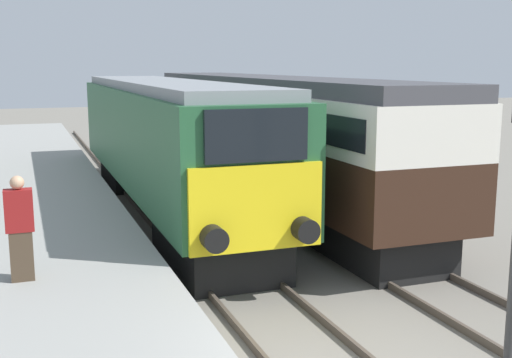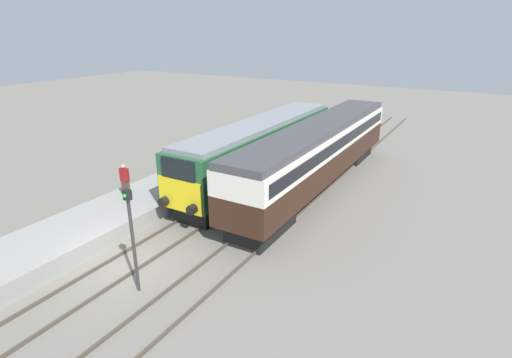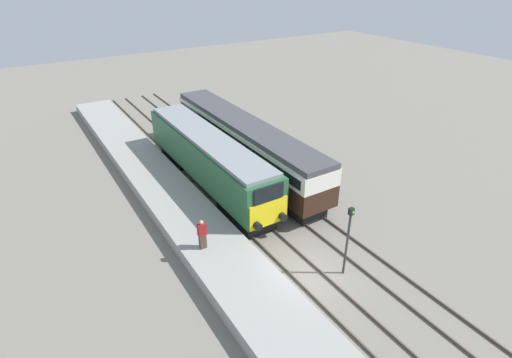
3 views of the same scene
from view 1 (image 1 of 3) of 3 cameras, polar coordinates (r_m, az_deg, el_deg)
The scene contains 6 objects.
platform_left at distance 15.13m, azimuth -17.61°, elevation -5.10°, with size 3.50×50.00×0.82m.
rails_near_track at distance 12.93m, azimuth -1.91°, elevation -8.80°, with size 1.51×60.00×0.14m.
rails_far_track at distance 14.31m, azimuth 11.23°, elevation -7.11°, with size 1.50×60.00×0.14m.
locomotive at distance 18.43m, azimuth -8.11°, elevation 3.48°, with size 2.70×15.54×3.82m.
passenger_carriage at distance 20.21m, azimuth 0.83°, elevation 4.77°, with size 2.75×17.96×3.90m.
person_on_platform at distance 10.96m, azimuth -20.24°, elevation -4.17°, with size 0.44×0.26×1.72m.
Camera 1 is at (-3.82, -6.62, 4.28)m, focal length 45.00 mm.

